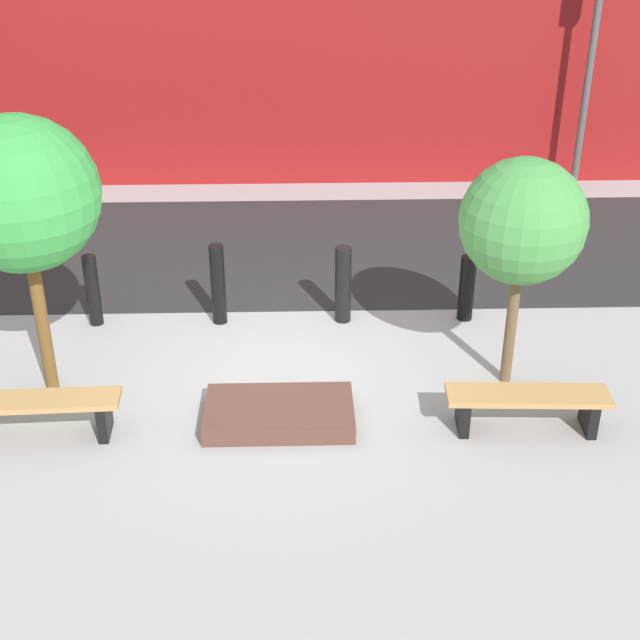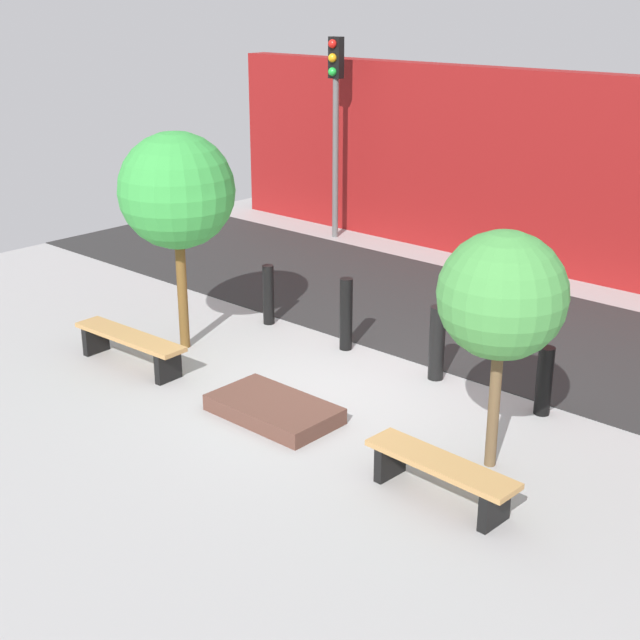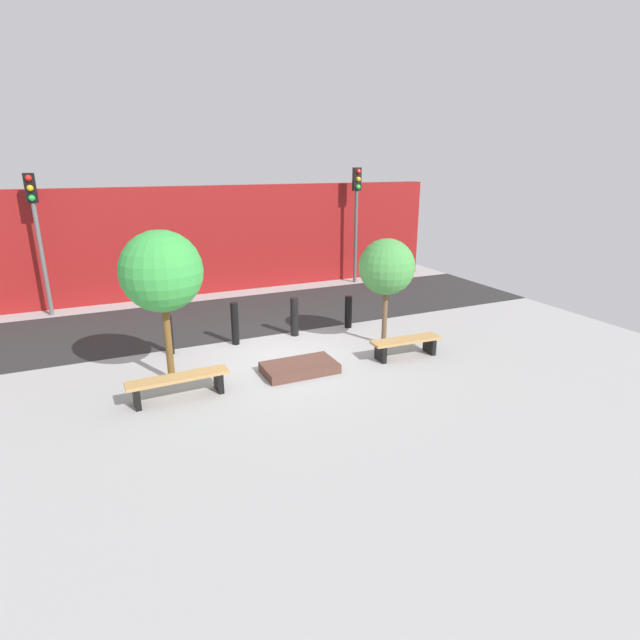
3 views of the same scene
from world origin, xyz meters
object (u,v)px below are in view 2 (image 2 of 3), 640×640
(tree_behind_left_bench, at_px, (177,191))
(bollard_center, at_px, (437,343))
(bench_right, at_px, (440,472))
(planter_bed, at_px, (274,409))
(bench_left, at_px, (130,343))
(tree_behind_right_bench, at_px, (502,296))
(traffic_light_west, at_px, (335,103))
(bollard_far_left, at_px, (268,295))
(bollard_right, at_px, (544,381))
(bollard_left, at_px, (346,314))

(tree_behind_left_bench, distance_m, bollard_center, 4.02)
(bench_right, bearing_deg, planter_bed, 177.97)
(bench_left, relative_size, tree_behind_right_bench, 0.74)
(tree_behind_left_bench, relative_size, tree_behind_right_bench, 1.19)
(bench_left, xyz_separation_m, tree_behind_right_bench, (5.06, 0.94, 1.57))
(planter_bed, bearing_deg, traffic_light_west, 126.35)
(bollard_far_left, relative_size, traffic_light_west, 0.23)
(bench_left, distance_m, bollard_right, 5.42)
(bollard_far_left, distance_m, bollard_left, 1.55)
(bollard_right, bearing_deg, traffic_light_west, 148.04)
(bench_right, height_order, bollard_right, bollard_right)
(bollard_far_left, bearing_deg, bench_left, -94.85)
(tree_behind_right_bench, bearing_deg, bollard_center, 139.82)
(bollard_left, bearing_deg, traffic_light_west, 132.75)
(bollard_left, xyz_separation_m, traffic_light_west, (-4.22, 4.56, 2.20))
(bench_left, bearing_deg, bench_right, -2.49)
(bench_left, bearing_deg, traffic_light_west, 106.95)
(bench_left, relative_size, tree_behind_left_bench, 0.62)
(bench_left, height_order, bench_right, bench_left)
(bollard_center, height_order, bollard_right, bollard_center)
(bench_left, height_order, bollard_center, bollard_center)
(bollard_center, bearing_deg, bollard_far_left, 180.00)
(bench_right, distance_m, bollard_far_left, 5.42)
(tree_behind_right_bench, bearing_deg, bench_left, -169.46)
(bench_right, xyz_separation_m, planter_bed, (-2.53, 0.20, -0.21))
(planter_bed, xyz_separation_m, bollard_right, (2.32, 2.22, 0.33))
(planter_bed, xyz_separation_m, bollard_center, (0.77, 2.22, 0.40))
(traffic_light_west, bearing_deg, bollard_left, -47.25)
(bollard_center, bearing_deg, bollard_right, 0.00)
(bench_left, distance_m, traffic_light_west, 7.79)
(tree_behind_right_bench, xyz_separation_m, bollard_far_left, (-4.85, 1.48, -1.44))
(planter_bed, height_order, bollard_left, bollard_left)
(bench_left, relative_size, bench_right, 1.14)
(bench_right, relative_size, bollard_right, 1.95)
(tree_behind_left_bench, relative_size, bollard_right, 3.57)
(bench_right, relative_size, planter_bed, 1.08)
(bench_right, relative_size, bollard_left, 1.59)
(tree_behind_right_bench, xyz_separation_m, bollard_center, (-1.75, 1.48, -1.41))
(planter_bed, relative_size, tree_behind_right_bench, 0.60)
(bench_left, bearing_deg, bollard_far_left, 82.67)
(bench_right, distance_m, planter_bed, 2.54)
(bench_left, distance_m, bollard_center, 4.10)
(tree_behind_right_bench, height_order, traffic_light_west, traffic_light_west)
(tree_behind_left_bench, bearing_deg, planter_bed, -16.33)
(planter_bed, xyz_separation_m, traffic_light_west, (-4.99, 6.79, 2.63))
(bollard_left, bearing_deg, bollard_right, 0.00)
(bollard_far_left, height_order, bollard_right, bollard_far_left)
(bollard_center, distance_m, bollard_right, 1.55)
(tree_behind_left_bench, distance_m, bollard_right, 5.39)
(bollard_right, height_order, traffic_light_west, traffic_light_west)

